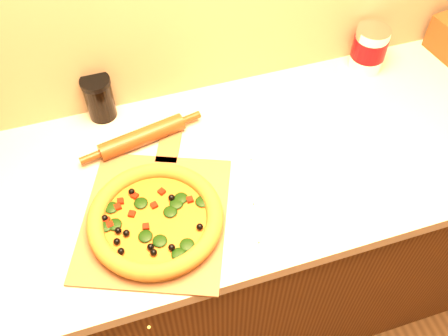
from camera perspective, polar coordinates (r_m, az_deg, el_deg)
cabinet at (r=1.77m, az=-0.36°, el=-9.42°), size 2.80×0.65×0.86m
countertop at (r=1.39m, az=-0.45°, el=-0.45°), size 2.84×0.68×0.04m
pizza_peel at (r=1.29m, az=-7.78°, el=-5.09°), size 0.48×0.58×0.01m
pizza at (r=1.25m, az=-7.82°, el=-5.79°), size 0.34×0.34×0.05m
bottle_cap at (r=1.29m, az=-10.23°, el=-6.01°), size 0.03×0.03×0.01m
rolling_pin at (r=1.43m, az=-9.34°, el=3.52°), size 0.36×0.10×0.05m
coffee_canister at (r=1.68m, az=16.27°, el=13.01°), size 0.11×0.11×0.15m
dark_jar at (r=1.50m, az=-14.08°, el=7.79°), size 0.09×0.09×0.14m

